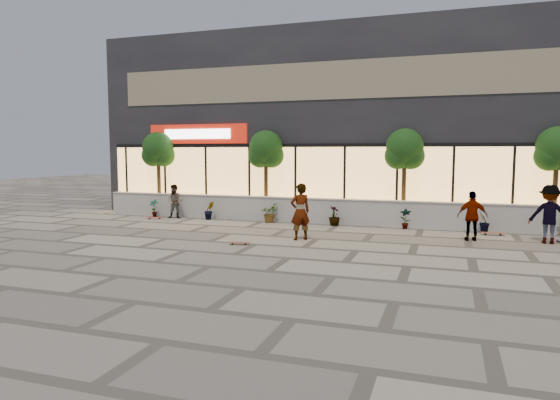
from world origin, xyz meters
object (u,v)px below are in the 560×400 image
(skater_right_near, at_px, (472,216))
(skater_right_far, at_px, (550,214))
(tree_west, at_px, (158,151))
(tree_midwest, at_px, (266,151))
(skateboard_center, at_px, (239,243))
(skater_left, at_px, (175,202))
(tree_mideast, at_px, (405,151))
(skateboard_right_near, at_px, (493,233))
(skateboard_left, at_px, (154,218))
(skater_center, at_px, (300,212))
(tree_east, at_px, (557,152))

(skater_right_near, distance_m, skater_right_far, 2.38)
(tree_west, bearing_deg, tree_midwest, 0.00)
(tree_midwest, bearing_deg, skateboard_center, -77.53)
(skater_left, height_order, skater_right_far, skater_right_far)
(tree_west, bearing_deg, skateboard_center, -42.45)
(skater_right_near, bearing_deg, tree_mideast, -61.61)
(skateboard_right_near, bearing_deg, skater_right_near, -126.28)
(skateboard_right_near, bearing_deg, skater_right_far, -42.65)
(tree_west, height_order, skateboard_left, tree_west)
(skater_center, bearing_deg, skateboard_left, -59.48)
(tree_mideast, bearing_deg, skater_center, -121.85)
(skater_center, height_order, skater_left, skater_center)
(tree_east, height_order, skater_right_near, tree_east)
(tree_mideast, relative_size, skater_center, 2.03)
(tree_mideast, relative_size, skateboard_left, 5.51)
(skater_right_far, bearing_deg, skateboard_center, 27.45)
(tree_east, bearing_deg, skater_right_far, -102.61)
(tree_midwest, bearing_deg, skateboard_left, -157.38)
(tree_midwest, relative_size, tree_east, 1.00)
(tree_west, height_order, skater_center, tree_west)
(tree_midwest, distance_m, skater_right_near, 9.32)
(tree_midwest, relative_size, skateboard_center, 5.50)
(tree_mideast, bearing_deg, skateboard_left, -169.78)
(tree_east, relative_size, skateboard_center, 5.50)
(skater_center, distance_m, skateboard_center, 2.37)
(tree_east, relative_size, skater_right_near, 2.34)
(tree_midwest, xyz_separation_m, skater_right_near, (8.52, -3.13, -2.15))
(tree_mideast, relative_size, skateboard_right_near, 4.63)
(tree_east, relative_size, skater_left, 2.58)
(tree_west, bearing_deg, skater_left, -39.67)
(tree_west, distance_m, tree_east, 17.00)
(tree_midwest, xyz_separation_m, skater_right_far, (10.87, -2.83, -2.03))
(tree_midwest, bearing_deg, tree_mideast, 0.00)
(tree_west, distance_m, tree_mideast, 11.50)
(skater_center, xyz_separation_m, skateboard_center, (-1.61, -1.49, -0.89))
(skater_center, bearing_deg, skateboard_center, 4.26)
(tree_midwest, height_order, tree_east, same)
(skateboard_center, xyz_separation_m, skateboard_right_near, (7.90, 4.59, 0.01))
(tree_midwest, height_order, skateboard_right_near, tree_midwest)
(tree_west, bearing_deg, tree_mideast, 0.00)
(tree_mideast, xyz_separation_m, skater_right_far, (4.87, -2.83, -2.03))
(skateboard_left, bearing_deg, skateboard_right_near, -17.14)
(skateboard_center, bearing_deg, tree_west, 124.38)
(skater_left, xyz_separation_m, skateboard_right_near, (13.10, -0.32, -0.68))
(tree_west, xyz_separation_m, skater_left, (1.69, -1.40, -2.23))
(skateboard_left, bearing_deg, skater_center, -38.90)
(tree_mideast, distance_m, skater_right_far, 5.98)
(tree_east, bearing_deg, skater_right_near, -133.60)
(skater_right_near, bearing_deg, tree_east, -143.96)
(skater_center, bearing_deg, skater_left, -65.09)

